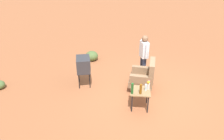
{
  "coord_description": "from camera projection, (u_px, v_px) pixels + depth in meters",
  "views": [
    {
      "loc": [
        5.94,
        -0.45,
        3.95
      ],
      "look_at": [
        -0.22,
        -1.09,
        0.65
      ],
      "focal_mm": 34.16,
      "sensor_mm": 36.0,
      "label": 1
    }
  ],
  "objects": [
    {
      "name": "shrub_near",
      "position": [
        92.0,
        56.0,
        9.1
      ],
      "size": [
        0.53,
        0.53,
        0.41
      ],
      "primitive_type": "ellipsoid",
      "color": "#516B38",
      "rests_on": "ground"
    },
    {
      "name": "bottle_short_clear",
      "position": [
        146.0,
        87.0,
        6.01
      ],
      "size": [
        0.06,
        0.06,
        0.2
      ],
      "primitive_type": "cylinder",
      "color": "silver",
      "rests_on": "side_table"
    },
    {
      "name": "flower_vase",
      "position": [
        148.0,
        84.0,
        6.06
      ],
      "size": [
        0.15,
        0.1,
        0.27
      ],
      "color": "silver",
      "rests_on": "side_table"
    },
    {
      "name": "tv_on_stand",
      "position": [
        83.0,
        65.0,
        7.07
      ],
      "size": [
        0.69,
        0.57,
        1.03
      ],
      "color": "black",
      "rests_on": "ground"
    },
    {
      "name": "side_table",
      "position": [
        140.0,
        93.0,
        6.09
      ],
      "size": [
        0.56,
        0.56,
        0.59
      ],
      "color": "black",
      "rests_on": "ground"
    },
    {
      "name": "person_standing",
      "position": [
        144.0,
        55.0,
        7.39
      ],
      "size": [
        0.55,
        0.32,
        1.64
      ],
      "color": "#2D3347",
      "rests_on": "ground"
    },
    {
      "name": "bottle_tall_amber",
      "position": [
        141.0,
        89.0,
        5.85
      ],
      "size": [
        0.07,
        0.07,
        0.3
      ],
      "primitive_type": "cylinder",
      "color": "brown",
      "rests_on": "side_table"
    },
    {
      "name": "ground_plane",
      "position": [
        144.0,
        92.0,
        7.03
      ],
      "size": [
        60.0,
        60.0,
        0.0
      ],
      "primitive_type": "plane",
      "color": "#A05B38"
    },
    {
      "name": "armchair",
      "position": [
        144.0,
        76.0,
        6.95
      ],
      "size": [
        0.84,
        0.85,
        1.06
      ],
      "color": "#937047",
      "rests_on": "ground"
    },
    {
      "name": "bottle_wine_green",
      "position": [
        132.0,
        88.0,
        5.86
      ],
      "size": [
        0.07,
        0.07,
        0.32
      ],
      "primitive_type": "cylinder",
      "color": "#1E5623",
      "rests_on": "side_table"
    }
  ]
}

